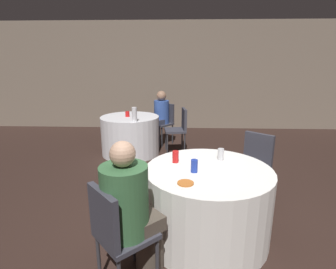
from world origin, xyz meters
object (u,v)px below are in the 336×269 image
at_px(chair_near_northeast, 254,161).
at_px(person_blue_shirt, 159,118).
at_px(table_near, 207,203).
at_px(soda_can_red, 176,157).
at_px(table_far, 130,135).
at_px(person_green_jacket, 132,212).
at_px(pizza_plate_near, 186,184).
at_px(soda_can_blue, 194,166).
at_px(chair_near_southwest, 116,229).
at_px(bottle_far, 134,114).
at_px(soda_can_silver, 221,154).
at_px(chair_far_northeast, 164,119).
at_px(chair_far_east, 180,126).

distance_m(chair_near_northeast, person_blue_shirt, 2.76).
height_order(table_near, soda_can_red, soda_can_red).
relative_size(table_far, chair_near_northeast, 1.28).
bearing_deg(person_green_jacket, table_far, 148.40).
distance_m(pizza_plate_near, soda_can_blue, 0.29).
bearing_deg(chair_near_southwest, bottle_far, 144.05).
distance_m(person_blue_shirt, bottle_far, 1.15).
xyz_separation_m(person_blue_shirt, soda_can_blue, (0.57, -3.24, 0.21)).
xyz_separation_m(chair_near_northeast, soda_can_silver, (-0.52, -0.52, 0.27)).
height_order(person_blue_shirt, soda_can_blue, person_blue_shirt).
bearing_deg(table_far, soda_can_red, -68.98).
distance_m(chair_near_northeast, soda_can_red, 1.21).
bearing_deg(soda_can_red, chair_far_northeast, 95.21).
distance_m(table_near, bottle_far, 2.41).
bearing_deg(chair_near_southwest, person_blue_shirt, 137.04).
xyz_separation_m(soda_can_red, bottle_far, (-0.75, 1.94, 0.07)).
relative_size(chair_near_northeast, soda_can_silver, 7.24).
height_order(table_far, chair_near_northeast, chair_near_northeast).
xyz_separation_m(chair_near_southwest, soda_can_silver, (0.92, 0.95, 0.27)).
bearing_deg(person_green_jacket, soda_can_blue, 93.12).
relative_size(chair_far_east, person_green_jacket, 0.73).
xyz_separation_m(chair_near_northeast, chair_far_east, (-0.95, 1.89, 0.00)).
distance_m(chair_far_northeast, soda_can_red, 3.15).
relative_size(soda_can_blue, bottle_far, 0.48).
relative_size(person_green_jacket, bottle_far, 4.75).
bearing_deg(soda_can_blue, bottle_far, 113.03).
height_order(chair_near_southwest, person_green_jacket, person_green_jacket).
bearing_deg(pizza_plate_near, person_blue_shirt, 97.81).
bearing_deg(chair_far_northeast, person_green_jacket, 129.71).
xyz_separation_m(chair_near_northeast, chair_far_northeast, (-1.29, 2.50, 0.00)).
bearing_deg(chair_near_northeast, pizza_plate_near, 91.90).
bearing_deg(person_blue_shirt, soda_can_silver, 146.96).
bearing_deg(soda_can_silver, table_far, 121.39).
bearing_deg(chair_near_northeast, person_green_jacket, 86.73).
height_order(chair_far_east, pizza_plate_near, chair_far_east).
height_order(soda_can_silver, soda_can_blue, same).
distance_m(table_far, person_blue_shirt, 0.84).
bearing_deg(person_green_jacket, soda_can_silver, 94.42).
distance_m(chair_far_east, soda_can_blue, 2.77).
xyz_separation_m(table_far, pizza_plate_near, (1.01, -2.89, 0.38)).
distance_m(table_near, soda_can_blue, 0.47).
distance_m(table_far, chair_near_southwest, 3.28).
bearing_deg(chair_far_northeast, person_blue_shirt, 90.00).
relative_size(pizza_plate_near, soda_can_blue, 1.65).
distance_m(chair_far_northeast, pizza_plate_near, 3.66).
height_order(table_far, chair_far_northeast, chair_far_northeast).
xyz_separation_m(pizza_plate_near, soda_can_silver, (0.39, 0.61, 0.05)).
bearing_deg(soda_can_blue, table_far, 112.66).
distance_m(chair_far_east, soda_can_red, 2.52).
height_order(chair_near_northeast, chair_far_northeast, same).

